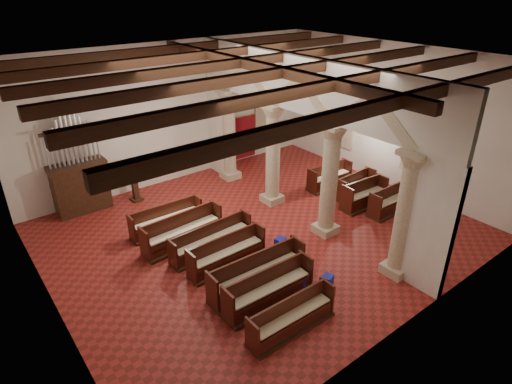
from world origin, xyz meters
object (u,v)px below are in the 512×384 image
object	(u,v)px
nave_pew_0	(292,320)
aisle_pew_0	(391,204)
pipe_organ	(79,178)
processional_banner	(274,154)
lectern	(135,189)

from	to	relation	value
nave_pew_0	aisle_pew_0	distance (m)	7.67
pipe_organ	aisle_pew_0	xyz separation A→B (m)	(9.43, -7.50, -1.02)
pipe_organ	aisle_pew_0	distance (m)	12.09
pipe_organ	processional_banner	distance (m)	8.57
lectern	aisle_pew_0	bearing A→B (deg)	-48.58
aisle_pew_0	processional_banner	bearing A→B (deg)	100.04
aisle_pew_0	nave_pew_0	bearing A→B (deg)	-162.18
processional_banner	aisle_pew_0	distance (m)	6.03
pipe_organ	nave_pew_0	size ratio (longest dim) A/B	1.69
pipe_organ	processional_banner	size ratio (longest dim) A/B	1.67
lectern	processional_banner	world-z (taller)	processional_banner
processional_banner	nave_pew_0	xyz separation A→B (m)	(-6.29, -8.25, -0.52)
processional_banner	nave_pew_0	size ratio (longest dim) A/B	1.01
lectern	processional_banner	distance (m)	6.55
processional_banner	aisle_pew_0	xyz separation A→B (m)	(1.03, -5.93, -0.48)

